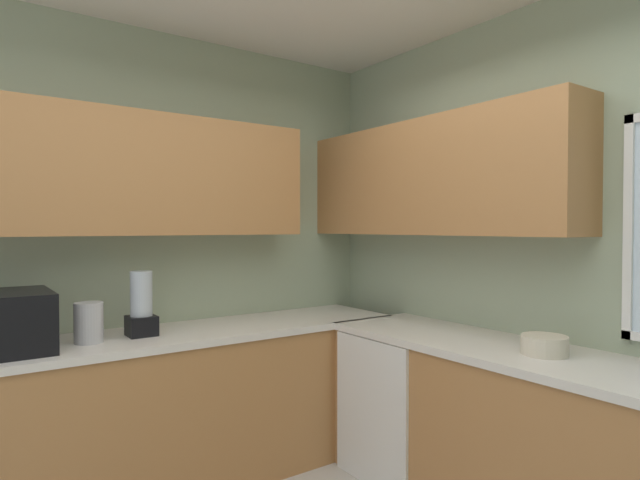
{
  "coord_description": "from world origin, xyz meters",
  "views": [
    {
      "loc": [
        1.36,
        -0.97,
        1.49
      ],
      "look_at": [
        -0.61,
        0.43,
        1.44
      ],
      "focal_mm": 29.24,
      "sensor_mm": 36.0,
      "label": 1
    }
  ],
  "objects": [
    {
      "name": "microwave",
      "position": [
        -1.57,
        -0.74,
        1.04
      ],
      "size": [
        0.48,
        0.36,
        0.29
      ],
      "primitive_type": "cube",
      "color": "black",
      "rests_on": "counter_run_left"
    },
    {
      "name": "kettle",
      "position": [
        -1.55,
        -0.39,
        1.0
      ],
      "size": [
        0.14,
        0.14,
        0.21
      ],
      "primitive_type": "cylinder",
      "color": "#B7B7BC",
      "rests_on": "counter_run_left"
    },
    {
      "name": "room_shell",
      "position": [
        -0.35,
        0.47,
        1.79
      ],
      "size": [
        3.87,
        3.36,
        2.77
      ],
      "color": "#9EAD8E",
      "rests_on": "ground_plane"
    },
    {
      "name": "counter_run_back",
      "position": [
        0.21,
        1.31,
        0.45
      ],
      "size": [
        2.96,
        0.65,
        0.89
      ],
      "color": "#AD7542",
      "rests_on": "ground_plane"
    },
    {
      "name": "counter_run_left",
      "position": [
        -1.57,
        0.0,
        0.45
      ],
      "size": [
        0.65,
        2.97,
        0.89
      ],
      "color": "#AD7542",
      "rests_on": "ground_plane"
    },
    {
      "name": "dishwasher",
      "position": [
        -0.91,
        1.28,
        0.42
      ],
      "size": [
        0.6,
        0.6,
        0.85
      ],
      "primitive_type": "cube",
      "color": "white",
      "rests_on": "ground_plane"
    },
    {
      "name": "blender_appliance",
      "position": [
        -1.57,
        -0.11,
        1.06
      ],
      "size": [
        0.15,
        0.15,
        0.36
      ],
      "color": "black",
      "rests_on": "counter_run_left"
    },
    {
      "name": "bowl",
      "position": [
        -0.02,
        1.31,
        0.94
      ],
      "size": [
        0.21,
        0.21,
        0.09
      ],
      "primitive_type": "cylinder",
      "color": "beige",
      "rests_on": "counter_run_back"
    }
  ]
}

